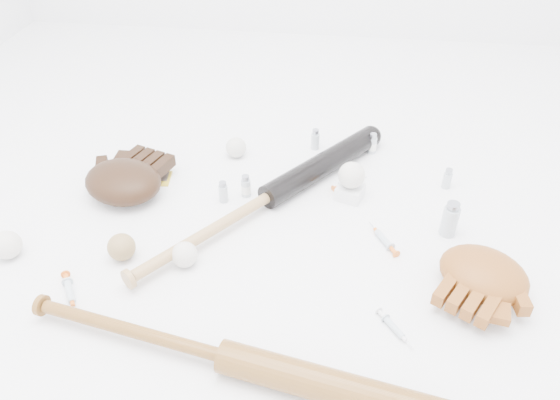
# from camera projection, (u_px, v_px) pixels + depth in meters

# --- Properties ---
(bat_dark) EXTENTS (0.68, 0.85, 0.07)m
(bat_dark) POSITION_uv_depth(u_px,v_px,m) (269.00, 196.00, 1.59)
(bat_dark) COLOR black
(bat_dark) RESTS_ON ground
(bat_wood) EXTENTS (0.98, 0.25, 0.07)m
(bat_wood) POSITION_uv_depth(u_px,v_px,m) (225.00, 357.00, 1.15)
(bat_wood) COLOR brown
(bat_wood) RESTS_ON ground
(glove_dark) EXTENTS (0.36, 0.36, 0.10)m
(glove_dark) POSITION_uv_depth(u_px,v_px,m) (123.00, 181.00, 1.62)
(glove_dark) COLOR black
(glove_dark) RESTS_ON ground
(glove_tan) EXTENTS (0.35, 0.35, 0.09)m
(glove_tan) POSITION_uv_depth(u_px,v_px,m) (484.00, 274.00, 1.33)
(glove_tan) COLOR brown
(glove_tan) RESTS_ON ground
(trading_card) EXTENTS (0.07, 0.09, 0.00)m
(trading_card) POSITION_uv_depth(u_px,v_px,m) (161.00, 179.00, 1.72)
(trading_card) COLOR gold
(trading_card) RESTS_ON ground
(pedestal) EXTENTS (0.09, 0.09, 0.04)m
(pedestal) POSITION_uv_depth(u_px,v_px,m) (350.00, 192.00, 1.63)
(pedestal) COLOR white
(pedestal) RESTS_ON ground
(baseball_on_pedestal) EXTENTS (0.08, 0.08, 0.08)m
(baseball_on_pedestal) POSITION_uv_depth(u_px,v_px,m) (352.00, 175.00, 1.60)
(baseball_on_pedestal) COLOR beige
(baseball_on_pedestal) RESTS_ON pedestal
(baseball_left) EXTENTS (0.08, 0.08, 0.08)m
(baseball_left) POSITION_uv_depth(u_px,v_px,m) (7.00, 245.00, 1.42)
(baseball_left) COLOR beige
(baseball_left) RESTS_ON ground
(baseball_upper) EXTENTS (0.07, 0.07, 0.07)m
(baseball_upper) POSITION_uv_depth(u_px,v_px,m) (236.00, 147.00, 1.80)
(baseball_upper) COLOR beige
(baseball_upper) RESTS_ON ground
(baseball_mid) EXTENTS (0.07, 0.07, 0.07)m
(baseball_mid) POSITION_uv_depth(u_px,v_px,m) (185.00, 255.00, 1.40)
(baseball_mid) COLOR beige
(baseball_mid) RESTS_ON ground
(baseball_aged) EXTENTS (0.07, 0.07, 0.07)m
(baseball_aged) POSITION_uv_depth(u_px,v_px,m) (121.00, 247.00, 1.42)
(baseball_aged) COLOR olive
(baseball_aged) RESTS_ON ground
(syringe_0) EXTENTS (0.11, 0.15, 0.02)m
(syringe_0) POSITION_uv_depth(u_px,v_px,m) (70.00, 292.00, 1.33)
(syringe_0) COLOR #ADBCC6
(syringe_0) RESTS_ON ground
(syringe_1) EXTENTS (0.10, 0.15, 0.02)m
(syringe_1) POSITION_uv_depth(u_px,v_px,m) (384.00, 239.00, 1.48)
(syringe_1) COLOR #ADBCC6
(syringe_1) RESTS_ON ground
(syringe_2) EXTENTS (0.13, 0.10, 0.02)m
(syringe_2) POSITION_uv_depth(u_px,v_px,m) (349.00, 183.00, 1.69)
(syringe_2) COLOR #ADBCC6
(syringe_2) RESTS_ON ground
(syringe_3) EXTENTS (0.10, 0.13, 0.02)m
(syringe_3) POSITION_uv_depth(u_px,v_px,m) (394.00, 328.00, 1.24)
(syringe_3) COLOR #ADBCC6
(syringe_3) RESTS_ON ground
(vial_0) EXTENTS (0.03, 0.03, 0.07)m
(vial_0) POSITION_uv_depth(u_px,v_px,m) (373.00, 143.00, 1.82)
(vial_0) COLOR #AEB8BF
(vial_0) RESTS_ON ground
(vial_1) EXTENTS (0.03, 0.03, 0.07)m
(vial_1) POSITION_uv_depth(u_px,v_px,m) (447.00, 178.00, 1.67)
(vial_1) COLOR #AEB8BF
(vial_1) RESTS_ON ground
(vial_2) EXTENTS (0.03, 0.03, 0.07)m
(vial_2) POSITION_uv_depth(u_px,v_px,m) (223.00, 192.00, 1.61)
(vial_2) COLOR #AEB8BF
(vial_2) RESTS_ON ground
(vial_3) EXTENTS (0.04, 0.04, 0.11)m
(vial_3) POSITION_uv_depth(u_px,v_px,m) (450.00, 219.00, 1.48)
(vial_3) COLOR #AEB8BF
(vial_3) RESTS_ON ground
(vial_4) EXTENTS (0.03, 0.03, 0.07)m
(vial_4) POSITION_uv_depth(u_px,v_px,m) (246.00, 186.00, 1.63)
(vial_4) COLOR #AEB8BF
(vial_4) RESTS_ON ground
(vial_5) EXTENTS (0.03, 0.03, 0.07)m
(vial_5) POSITION_uv_depth(u_px,v_px,m) (315.00, 139.00, 1.84)
(vial_5) COLOR #AEB8BF
(vial_5) RESTS_ON ground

